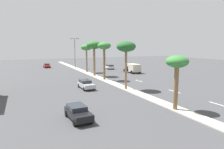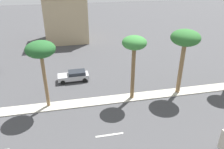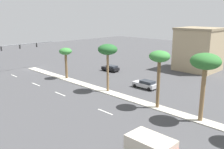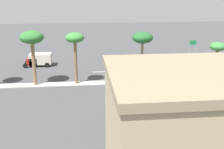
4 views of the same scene
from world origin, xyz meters
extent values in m
plane|color=#424244|center=(0.00, 34.64, 0.00)|extent=(160.00, 160.00, 0.00)
cube|color=#B7B2A3|center=(0.00, 44.53, 0.06)|extent=(1.80, 89.06, 0.12)
cube|color=silver|center=(6.21, 13.42, 0.01)|extent=(0.20, 2.80, 0.01)
cube|color=silver|center=(6.21, 21.47, 0.01)|extent=(0.20, 2.80, 0.01)
cube|color=silver|center=(6.21, 32.26, 0.01)|extent=(0.20, 2.80, 0.01)
cylinder|color=gray|center=(15.06, 11.00, 1.87)|extent=(0.10, 0.10, 3.74)
cylinder|color=gray|center=(15.06, 12.45, 1.87)|extent=(0.10, 0.10, 3.74)
cube|color=#19723F|center=(15.06, 11.72, 3.25)|extent=(0.08, 1.60, 0.98)
cube|color=tan|center=(-26.62, 29.23, 4.67)|extent=(8.54, 8.78, 9.33)
cube|color=gray|center=(-26.62, 29.23, 9.58)|extent=(8.84, 9.08, 0.50)
cylinder|color=brown|center=(-0.37, 13.99, 2.65)|extent=(0.50, 0.50, 5.05)
ellipsoid|color=#387F38|center=(-0.37, 13.99, 5.62)|extent=(2.53, 2.53, 1.39)
cylinder|color=olive|center=(-0.26, 26.12, 3.39)|extent=(0.39, 0.39, 6.53)
ellipsoid|color=#235B28|center=(-0.26, 26.12, 7.22)|extent=(3.22, 3.22, 1.77)
cylinder|color=brown|center=(0.05, 36.39, 3.48)|extent=(0.47, 0.47, 6.73)
ellipsoid|color=#387F38|center=(0.05, 36.39, 7.34)|extent=(2.84, 2.84, 1.56)
cylinder|color=olive|center=(0.02, 42.69, 3.51)|extent=(0.53, 0.53, 6.78)
ellipsoid|color=#2D6B2D|center=(0.02, 42.69, 7.52)|extent=(3.53, 3.53, 1.94)
cube|color=#B2B2B7|center=(-6.24, 29.39, 0.66)|extent=(1.87, 4.42, 0.67)
cube|color=#262B33|center=(-6.25, 29.93, 1.23)|extent=(1.65, 2.44, 0.48)
cylinder|color=black|center=(-5.36, 27.87, 0.32)|extent=(0.23, 0.64, 0.64)
cylinder|color=black|center=(-7.04, 27.83, 0.32)|extent=(0.23, 0.64, 0.64)
cylinder|color=black|center=(-5.43, 30.94, 0.32)|extent=(0.23, 0.64, 0.64)
cylinder|color=black|center=(-7.11, 30.90, 0.32)|extent=(0.23, 0.64, 0.64)
cube|color=#B21E19|center=(11.46, 44.95, 1.07)|extent=(2.48, 1.92, 1.24)
cube|color=beige|center=(11.46, 43.45, 1.44)|extent=(2.48, 4.08, 1.98)
cylinder|color=black|center=(10.22, 46.18, 0.45)|extent=(0.28, 0.90, 0.90)
cylinder|color=black|center=(12.70, 46.18, 0.45)|extent=(0.28, 0.90, 0.90)
cylinder|color=black|center=(10.22, 42.13, 0.45)|extent=(0.28, 0.90, 0.90)
cylinder|color=black|center=(12.70, 42.13, 0.45)|extent=(0.28, 0.90, 0.90)
camera|label=1|loc=(-16.31, -3.34, 7.38)|focal=32.26mm
camera|label=2|loc=(23.05, 28.94, 15.22)|focal=35.62mm
camera|label=3|loc=(27.51, 54.59, 12.87)|focal=39.27mm
camera|label=4|loc=(-41.56, 35.11, 14.44)|focal=44.49mm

